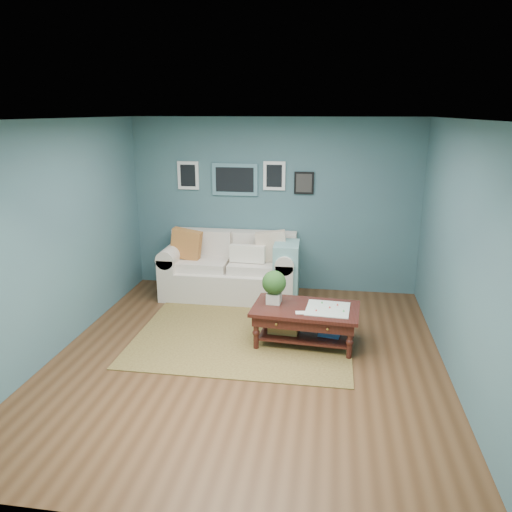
# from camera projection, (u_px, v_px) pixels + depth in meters

# --- Properties ---
(room_shell) EXTENTS (5.00, 5.02, 2.70)m
(room_shell) POSITION_uv_depth(u_px,v_px,m) (246.00, 245.00, 5.51)
(room_shell) COLOR brown
(room_shell) RESTS_ON ground
(area_rug) EXTENTS (2.72, 2.17, 0.01)m
(area_rug) POSITION_uv_depth(u_px,v_px,m) (244.00, 336.00, 6.39)
(area_rug) COLOR brown
(area_rug) RESTS_ON ground
(loveseat) EXTENTS (2.09, 0.95, 1.07)m
(loveseat) POSITION_uv_depth(u_px,v_px,m) (236.00, 268.00, 7.71)
(loveseat) COLOR silver
(loveseat) RESTS_ON ground
(coffee_table) EXTENTS (1.33, 0.84, 0.90)m
(coffee_table) POSITION_uv_depth(u_px,v_px,m) (300.00, 313.00, 6.12)
(coffee_table) COLOR black
(coffee_table) RESTS_ON ground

